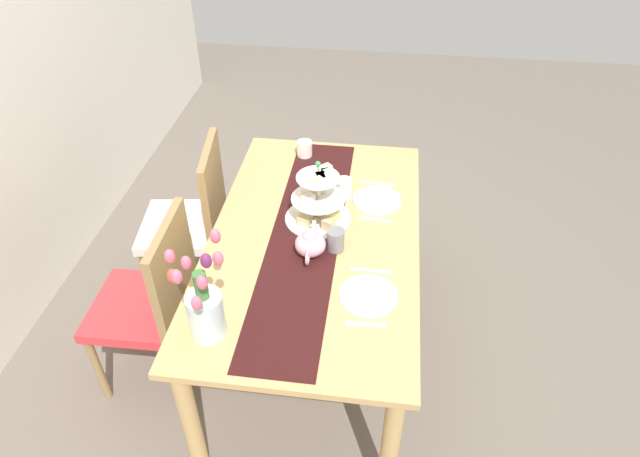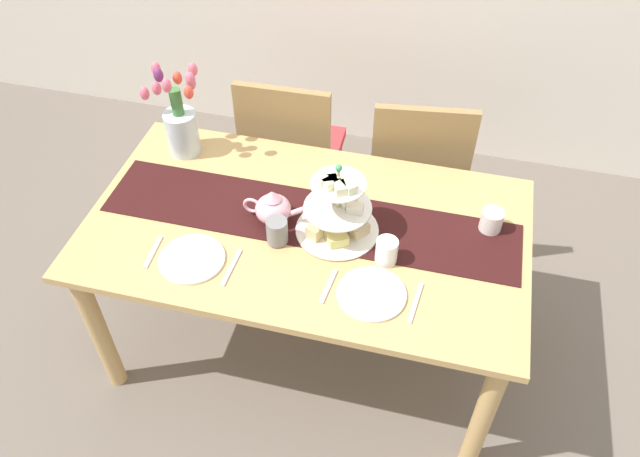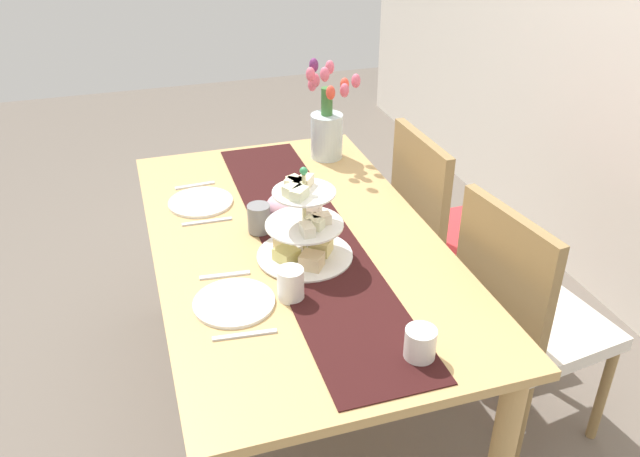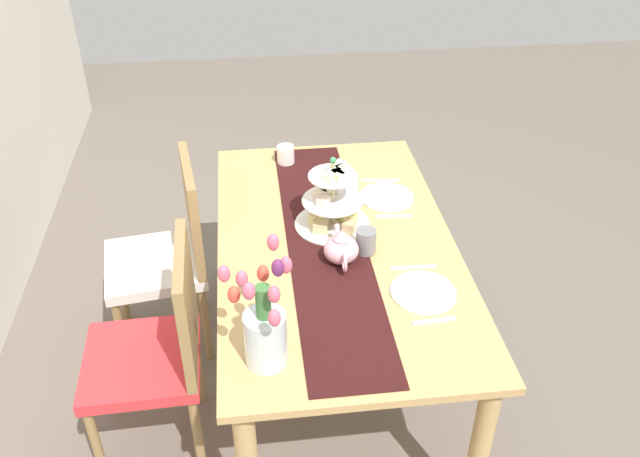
# 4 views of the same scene
# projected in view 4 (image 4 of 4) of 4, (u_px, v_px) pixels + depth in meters

# --- Properties ---
(ground_plane) EXTENTS (8.00, 8.00, 0.00)m
(ground_plane) POSITION_uv_depth(u_px,v_px,m) (334.00, 373.00, 3.00)
(ground_plane) COLOR #6B6056
(dining_table) EXTENTS (1.60, 0.91, 0.72)m
(dining_table) POSITION_uv_depth(u_px,v_px,m) (336.00, 263.00, 2.64)
(dining_table) COLOR tan
(dining_table) RESTS_ON ground_plane
(chair_left) EXTENTS (0.43, 0.43, 0.91)m
(chair_left) POSITION_uv_depth(u_px,v_px,m) (160.00, 346.00, 2.43)
(chair_left) COLOR olive
(chair_left) RESTS_ON ground_plane
(chair_right) EXTENTS (0.47, 0.47, 0.91)m
(chair_right) POSITION_uv_depth(u_px,v_px,m) (170.00, 250.00, 2.92)
(chair_right) COLOR olive
(chair_right) RESTS_ON ground_plane
(table_runner) EXTENTS (1.53, 0.30, 0.00)m
(table_runner) POSITION_uv_depth(u_px,v_px,m) (326.00, 242.00, 2.58)
(table_runner) COLOR black
(table_runner) RESTS_ON dining_table
(tiered_cake_stand) EXTENTS (0.30, 0.30, 0.30)m
(tiered_cake_stand) POSITION_uv_depth(u_px,v_px,m) (332.00, 204.00, 2.63)
(tiered_cake_stand) COLOR beige
(tiered_cake_stand) RESTS_ON table_runner
(teapot) EXTENTS (0.24, 0.13, 0.14)m
(teapot) POSITION_uv_depth(u_px,v_px,m) (341.00, 249.00, 2.45)
(teapot) COLOR #E5A8BC
(teapot) RESTS_ON table_runner
(tulip_vase) EXTENTS (0.24, 0.21, 0.41)m
(tulip_vase) POSITION_uv_depth(u_px,v_px,m) (264.00, 327.00, 1.99)
(tulip_vase) COLOR silver
(tulip_vase) RESTS_ON dining_table
(cream_jug) EXTENTS (0.08, 0.08, 0.08)m
(cream_jug) POSITION_uv_depth(u_px,v_px,m) (286.00, 155.00, 3.08)
(cream_jug) COLOR white
(cream_jug) RESTS_ON dining_table
(dinner_plate_left) EXTENTS (0.23, 0.23, 0.01)m
(dinner_plate_left) POSITION_uv_depth(u_px,v_px,m) (423.00, 292.00, 2.33)
(dinner_plate_left) COLOR white
(dinner_plate_left) RESTS_ON dining_table
(fork_left) EXTENTS (0.02, 0.15, 0.01)m
(fork_left) POSITION_uv_depth(u_px,v_px,m) (434.00, 321.00, 2.21)
(fork_left) COLOR silver
(fork_left) RESTS_ON dining_table
(knife_left) EXTENTS (0.02, 0.17, 0.01)m
(knife_left) POSITION_uv_depth(u_px,v_px,m) (413.00, 267.00, 2.45)
(knife_left) COLOR silver
(knife_left) RESTS_ON dining_table
(dinner_plate_right) EXTENTS (0.23, 0.23, 0.01)m
(dinner_plate_right) POSITION_uv_depth(u_px,v_px,m) (387.00, 197.00, 2.85)
(dinner_plate_right) COLOR white
(dinner_plate_right) RESTS_ON dining_table
(fork_right) EXTENTS (0.03, 0.15, 0.01)m
(fork_right) POSITION_uv_depth(u_px,v_px,m) (394.00, 216.00, 2.73)
(fork_right) COLOR silver
(fork_right) RESTS_ON dining_table
(knife_right) EXTENTS (0.03, 0.17, 0.01)m
(knife_right) POSITION_uv_depth(u_px,v_px,m) (380.00, 180.00, 2.97)
(knife_right) COLOR silver
(knife_right) RESTS_ON dining_table
(mug_grey) EXTENTS (0.08, 0.08, 0.09)m
(mug_grey) POSITION_uv_depth(u_px,v_px,m) (366.00, 241.00, 2.50)
(mug_grey) COLOR slate
(mug_grey) RESTS_ON table_runner
(mug_white_text) EXTENTS (0.08, 0.08, 0.09)m
(mug_white_text) POSITION_uv_depth(u_px,v_px,m) (349.00, 189.00, 2.82)
(mug_white_text) COLOR white
(mug_white_text) RESTS_ON dining_table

